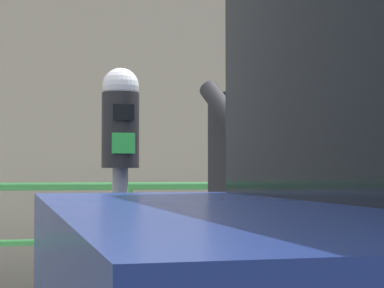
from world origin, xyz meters
The scene contains 4 objects.
parking_meter centered at (-0.37, 0.35, 1.25)m, with size 0.17×0.18×1.53m.
pedestrian_at_meter centered at (0.32, 0.51, 1.10)m, with size 0.60×0.70×1.67m.
background_railing centered at (0.00, 2.82, 0.84)m, with size 24.06×0.06×0.98m.
backdrop_wall centered at (0.00, 4.66, 1.65)m, with size 32.00×0.50×3.30m, color #ADA38E.
Camera 1 is at (-0.76, -2.85, 1.22)m, focal length 67.56 mm.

